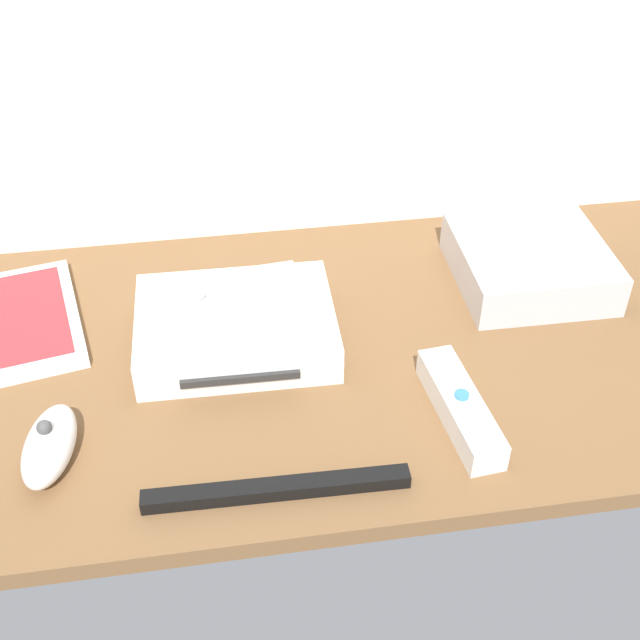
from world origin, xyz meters
TOP-DOWN VIEW (x-y plane):
  - ground_plane at (0.00, 0.00)cm, footprint 100.00×48.00cm
  - game_console at (-8.77, 2.36)cm, footprint 21.33×16.84cm
  - mini_computer at (26.39, 8.70)cm, footprint 17.15×17.15cm
  - game_case at (-32.84, 8.70)cm, footprint 17.08×21.31cm
  - remote_wand at (11.85, -12.42)cm, footprint 5.06×15.09cm
  - remote_nunchuk at (-26.97, -11.88)cm, footprint 6.04×10.60cm
  - remote_classic_pad at (-8.63, 3.20)cm, footprint 15.12×9.39cm
  - sensor_bar at (-6.84, -19.03)cm, footprint 24.04×2.40cm

SIDE VIEW (x-z plane):
  - ground_plane at x=0.00cm, z-range -2.00..0.00cm
  - sensor_bar at x=-6.84cm, z-range 0.00..1.40cm
  - game_case at x=-32.84cm, z-range -0.02..1.54cm
  - remote_wand at x=11.85cm, z-range -0.19..3.21cm
  - remote_nunchuk at x=-26.97cm, z-range -0.51..4.59cm
  - game_console at x=-8.77cm, z-range 0.00..4.40cm
  - mini_computer at x=26.39cm, z-range -0.01..5.29cm
  - remote_classic_pad at x=-8.63cm, z-range 4.21..6.61cm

